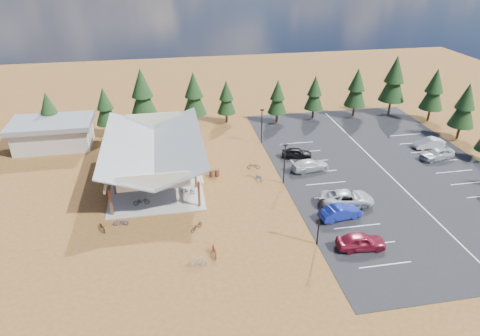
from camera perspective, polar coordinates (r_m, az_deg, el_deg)
ground at (r=48.85m, az=0.76°, el=-3.69°), size 140.00×140.00×0.00m
asphalt_lot at (r=57.28m, az=18.65°, el=-0.25°), size 27.00×44.00×0.04m
concrete_pad at (r=54.27m, az=-11.09°, el=-0.78°), size 10.60×18.60×0.10m
bike_pavilion at (r=52.63m, az=-11.46°, el=2.84°), size 11.65×19.40×4.97m
outbuilding at (r=65.41m, az=-23.66°, el=4.26°), size 11.00×7.00×3.90m
lamp_post_0 at (r=40.37m, az=10.55°, el=-6.58°), size 0.50×0.25×5.14m
lamp_post_1 at (r=50.18m, az=5.96°, el=0.93°), size 0.50×0.25×5.14m
lamp_post_2 at (r=60.79m, az=2.92°, el=5.91°), size 0.50×0.25×5.14m
trash_bin_0 at (r=52.75m, az=-3.08°, el=-0.64°), size 0.60×0.60×0.90m
trash_bin_1 at (r=52.63m, az=-3.80°, el=-0.74°), size 0.60×0.60×0.90m
pine_0 at (r=67.58m, az=-24.14°, el=6.99°), size 3.05×3.05×7.11m
pine_1 at (r=66.09m, az=-17.56°, el=7.83°), size 3.15×3.15×7.33m
pine_2 at (r=65.95m, az=-12.90°, el=9.70°), size 4.15×4.15×9.67m
pine_3 at (r=66.43m, az=-6.17°, el=9.79°), size 3.71×3.71×8.65m
pine_4 at (r=67.99m, az=-1.84°, el=9.41°), size 2.97×2.97×6.91m
pine_5 at (r=68.12m, az=5.03°, el=9.43°), size 3.03×3.03×7.05m
pine_6 at (r=70.61m, az=9.92°, el=9.86°), size 3.09×3.09×7.20m
pine_7 at (r=72.77m, az=15.28°, el=10.32°), size 3.51×3.51×8.17m
pine_8 at (r=75.68m, az=19.87°, el=11.11°), size 4.21×4.21×9.82m
pine_12 at (r=69.31m, az=27.81°, el=7.39°), size 3.62×3.62×8.43m
pine_13 at (r=74.99m, az=24.47°, el=9.53°), size 3.69×3.69×8.59m
bike_0 at (r=47.97m, az=-13.02°, el=-4.33°), size 1.80×0.76×0.92m
bike_1 at (r=51.02m, az=-14.62°, el=-2.36°), size 1.91×0.79×1.11m
bike_2 at (r=54.44m, az=-13.79°, el=-0.35°), size 1.93×0.91×0.97m
bike_3 at (r=59.32m, az=-12.53°, el=2.19°), size 1.71×0.98×0.99m
bike_4 at (r=49.15m, az=-6.96°, el=-3.02°), size 1.63×0.99×0.81m
bike_5 at (r=51.50m, az=-9.61°, el=-1.51°), size 1.91×1.09×1.11m
bike_6 at (r=55.04m, az=-8.63°, el=0.43°), size 1.75×0.99×0.87m
bike_7 at (r=58.52m, az=-7.90°, el=2.31°), size 1.92×1.10×1.11m
bike_8 at (r=45.11m, az=-17.86°, el=-7.50°), size 1.15×1.66×0.83m
bike_10 at (r=45.32m, az=-15.64°, el=-6.99°), size 1.55×0.63×0.79m
bike_11 at (r=39.87m, az=-3.45°, el=-10.93°), size 0.68×1.83×1.07m
bike_12 at (r=43.27m, az=-5.81°, el=-7.72°), size 1.58×1.60×0.88m
bike_13 at (r=38.80m, az=-5.66°, el=-12.35°), size 1.74×0.74×1.02m
bike_14 at (r=51.78m, az=2.56°, el=-1.23°), size 0.98×1.74×0.87m
bike_16 at (r=54.40m, az=1.83°, el=0.27°), size 1.69×0.87×0.85m
car_0 at (r=41.97m, az=15.82°, el=-9.38°), size 4.73×2.23×1.56m
car_1 at (r=45.71m, az=13.22°, el=-5.76°), size 4.69×2.27×1.48m
car_2 at (r=48.17m, az=14.09°, el=-3.92°), size 6.14×3.40×1.63m
car_3 at (r=54.59m, az=9.33°, el=0.38°), size 5.09×2.62×1.41m
car_4 at (r=57.69m, az=7.58°, el=2.02°), size 4.21×2.36×1.35m
car_8 at (r=62.45m, az=24.80°, el=1.76°), size 4.91×2.57×1.59m
car_9 at (r=65.58m, az=23.86°, el=3.05°), size 4.33×1.56×1.42m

